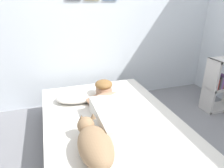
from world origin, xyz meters
TOP-DOWN VIEW (x-y plane):
  - ground_plane at (0.00, 0.00)m, footprint 11.62×11.62m
  - back_wall at (-0.00, 1.44)m, footprint 3.81×0.12m
  - bed at (-0.11, 0.21)m, footprint 1.36×1.96m
  - pillow at (-0.36, 0.71)m, footprint 0.52×0.32m
  - person_lying at (-0.08, 0.22)m, footprint 0.43×0.92m
  - dog at (-0.39, -0.23)m, footprint 0.26×0.57m
  - coffee_cup at (0.13, 0.57)m, footprint 0.12×0.09m
  - cell_phone at (-0.20, -0.16)m, footprint 0.07×0.14m
  - bookshelf at (1.58, 0.53)m, footprint 0.45×0.24m

SIDE VIEW (x-z plane):
  - ground_plane at x=0.00m, z-range 0.00..0.00m
  - bed at x=-0.11m, z-range 0.00..0.35m
  - cell_phone at x=-0.20m, z-range 0.36..0.36m
  - bookshelf at x=1.58m, z-range 0.01..0.76m
  - coffee_cup at x=0.13m, z-range 0.36..0.43m
  - pillow at x=-0.36m, z-range 0.36..0.47m
  - dog at x=-0.39m, z-range 0.35..0.57m
  - person_lying at x=-0.08m, z-range 0.33..0.60m
  - back_wall at x=0.00m, z-range 0.00..2.50m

